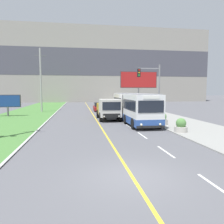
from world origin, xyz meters
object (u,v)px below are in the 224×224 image
at_px(planter_round_second, 162,119).
at_px(car_distant, 99,107).
at_px(utility_pole_far, 41,80).
at_px(billboard_large, 139,81).
at_px(planter_round_third, 149,115).
at_px(planter_round_far, 140,112).
at_px(planter_round_near, 181,126).
at_px(dump_truck, 109,110).
at_px(billboard_small, 7,102).
at_px(traffic_light_mast, 153,87).
at_px(city_bus, 134,107).

bearing_deg(planter_round_second, car_distant, 106.05).
xyz_separation_m(utility_pole_far, planter_round_second, (14.18, -16.13, -4.55)).
distance_m(billboard_large, planter_round_third, 14.33).
distance_m(planter_round_third, planter_round_far, 4.16).
xyz_separation_m(planter_round_second, planter_round_third, (0.01, 4.15, -0.04)).
height_order(car_distant, planter_round_near, car_distant).
relative_size(utility_pole_far, planter_round_third, 9.11).
xyz_separation_m(dump_truck, planter_round_third, (4.76, -0.22, -0.70)).
bearing_deg(planter_round_far, car_distant, 120.94).
bearing_deg(planter_round_third, car_distant, 111.03).
bearing_deg(billboard_small, car_distant, 25.94).
bearing_deg(traffic_light_mast, planter_round_far, 81.34).
xyz_separation_m(billboard_large, planter_round_third, (-2.45, -13.33, -4.67)).
bearing_deg(city_bus, planter_round_near, -72.52).
xyz_separation_m(planter_round_near, planter_round_far, (0.22, 12.46, 0.00)).
bearing_deg(planter_round_second, utility_pole_far, 131.32).
bearing_deg(traffic_light_mast, car_distant, 102.18).
relative_size(planter_round_near, planter_round_second, 0.93).
bearing_deg(car_distant, planter_round_second, -73.95).
distance_m(utility_pole_far, planter_round_far, 16.99).
distance_m(billboard_large, planter_round_second, 18.25).
bearing_deg(planter_round_near, traffic_light_mast, 105.72).
bearing_deg(planter_round_far, city_bus, -113.57).
distance_m(city_bus, billboard_small, 17.14).
xyz_separation_m(billboard_small, planter_round_second, (17.63, -10.29, -1.39)).
distance_m(car_distant, traffic_light_mast, 17.50).
distance_m(billboard_large, planter_round_far, 10.54).
distance_m(city_bus, planter_round_near, 7.35).
height_order(dump_truck, planter_round_far, dump_truck).
xyz_separation_m(traffic_light_mast, planter_round_third, (1.13, 4.44, -3.21)).
height_order(billboard_large, planter_round_far, billboard_large).
distance_m(dump_truck, planter_round_near, 9.77).
xyz_separation_m(utility_pole_far, planter_round_near, (14.15, -20.29, -4.59)).
bearing_deg(planter_round_far, planter_round_third, -92.46).
distance_m(traffic_light_mast, billboard_small, 19.69).
bearing_deg(billboard_small, traffic_light_mast, -32.65).
bearing_deg(planter_round_far, planter_round_second, -91.27).
distance_m(car_distant, planter_round_far, 9.62).
bearing_deg(planter_round_second, dump_truck, 137.37).
height_order(car_distant, billboard_small, billboard_small).
xyz_separation_m(billboard_small, planter_round_near, (17.60, -14.44, -1.43)).
bearing_deg(billboard_large, planter_round_near, -96.57).
relative_size(billboard_large, planter_round_far, 6.00).
height_order(city_bus, planter_round_near, city_bus).
bearing_deg(planter_round_far, planter_round_near, -91.02).
xyz_separation_m(car_distant, traffic_light_mast, (3.64, -16.84, 3.09)).
relative_size(city_bus, planter_round_near, 10.47).
relative_size(planter_round_third, planter_round_far, 0.98).
bearing_deg(billboard_large, city_bus, -107.66).
bearing_deg(car_distant, planter_round_third, -68.97).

